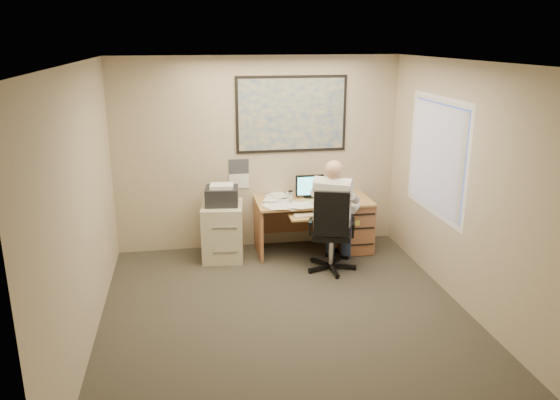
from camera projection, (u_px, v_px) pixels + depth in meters
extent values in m
cube|color=#333028|center=(287.00, 318.00, 5.92)|extent=(4.00, 4.50, 0.00)
cube|color=white|center=(288.00, 63.00, 5.15)|extent=(4.00, 4.50, 0.00)
cube|color=#BDAB8E|center=(258.00, 154.00, 7.66)|extent=(4.00, 0.00, 2.70)
cube|color=#BDAB8E|center=(355.00, 301.00, 3.41)|extent=(4.00, 0.00, 2.70)
cube|color=#BDAB8E|center=(82.00, 210.00, 5.20)|extent=(0.00, 4.50, 2.70)
cube|color=#BDAB8E|center=(470.00, 190.00, 5.87)|extent=(0.00, 4.50, 2.70)
cube|color=tan|center=(314.00, 201.00, 7.60)|extent=(1.60, 0.75, 0.03)
cube|color=#AA6C45|center=(352.00, 224.00, 7.80)|extent=(0.45, 0.70, 0.70)
cube|color=#AA6C45|center=(259.00, 230.00, 7.58)|extent=(0.04, 0.70, 0.70)
cube|color=#AA6C45|center=(308.00, 213.00, 8.01)|extent=(1.55, 0.03, 0.55)
cylinder|color=black|center=(309.00, 196.00, 7.73)|extent=(0.16, 0.16, 0.02)
cube|color=black|center=(310.00, 185.00, 7.66)|extent=(0.40, 0.04, 0.30)
cube|color=#59E6F3|center=(310.00, 186.00, 7.64)|extent=(0.35, 0.01, 0.26)
cube|color=tan|center=(310.00, 217.00, 7.17)|extent=(0.55, 0.30, 0.02)
cube|color=beige|center=(310.00, 215.00, 7.16)|extent=(0.43, 0.14, 0.02)
cube|color=black|center=(342.00, 195.00, 7.76)|extent=(0.21, 0.20, 0.04)
cylinder|color=silver|center=(290.00, 197.00, 7.47)|extent=(0.07, 0.07, 0.15)
cylinder|color=white|center=(289.00, 195.00, 7.67)|extent=(0.07, 0.07, 0.09)
cube|color=white|center=(282.00, 201.00, 7.52)|extent=(0.60, 0.56, 0.03)
cube|color=#1E4C93|center=(292.00, 114.00, 7.56)|extent=(1.56, 0.03, 1.06)
cube|color=white|center=(239.00, 174.00, 7.68)|extent=(0.28, 0.01, 0.42)
cube|color=beige|center=(223.00, 231.00, 7.47)|extent=(0.62, 0.71, 0.76)
cube|color=black|center=(222.00, 196.00, 7.33)|extent=(0.48, 0.43, 0.24)
cube|color=white|center=(222.00, 186.00, 7.27)|extent=(0.33, 0.27, 0.05)
cylinder|color=silver|center=(331.00, 250.00, 7.12)|extent=(0.06, 0.06, 0.42)
cube|color=black|center=(332.00, 234.00, 7.05)|extent=(0.60, 0.60, 0.07)
cube|color=black|center=(343.00, 213.00, 6.75)|extent=(0.44, 0.19, 0.57)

